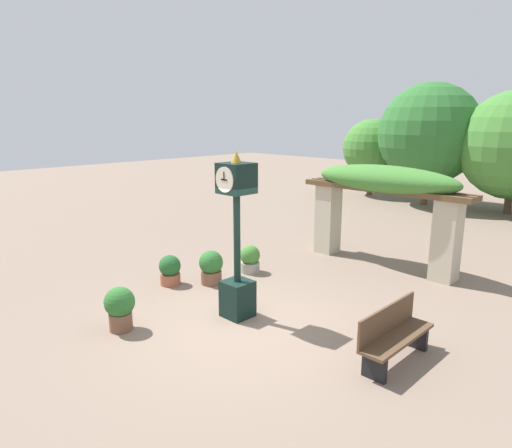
{
  "coord_description": "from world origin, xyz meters",
  "views": [
    {
      "loc": [
        5.65,
        -5.29,
        3.72
      ],
      "look_at": [
        -0.32,
        0.75,
        1.73
      ],
      "focal_mm": 32.0,
      "sensor_mm": 36.0,
      "label": 1
    }
  ],
  "objects_px": {
    "potted_plant_far_left": "(170,270)",
    "park_bench": "(394,335)",
    "pedestal_clock": "(237,240)",
    "potted_plant_near_right": "(211,267)",
    "potted_plant_near_left": "(250,259)",
    "potted_plant_far_right": "(120,307)"
  },
  "relations": [
    {
      "from": "potted_plant_far_left",
      "to": "potted_plant_far_right",
      "type": "relative_size",
      "value": 0.86
    },
    {
      "from": "potted_plant_near_right",
      "to": "potted_plant_far_right",
      "type": "relative_size",
      "value": 0.97
    },
    {
      "from": "pedestal_clock",
      "to": "potted_plant_near_right",
      "type": "distance_m",
      "value": 2.18
    },
    {
      "from": "potted_plant_near_right",
      "to": "park_bench",
      "type": "xyz_separation_m",
      "value": [
        4.65,
        -0.22,
        0.04
      ]
    },
    {
      "from": "pedestal_clock",
      "to": "potted_plant_near_right",
      "type": "xyz_separation_m",
      "value": [
        -1.72,
        0.78,
        -1.1
      ]
    },
    {
      "from": "pedestal_clock",
      "to": "potted_plant_near_left",
      "type": "relative_size",
      "value": 4.61
    },
    {
      "from": "potted_plant_near_left",
      "to": "potted_plant_near_right",
      "type": "distance_m",
      "value": 1.19
    },
    {
      "from": "pedestal_clock",
      "to": "park_bench",
      "type": "bearing_deg",
      "value": 10.84
    },
    {
      "from": "potted_plant_near_right",
      "to": "potted_plant_near_left",
      "type": "bearing_deg",
      "value": 86.97
    },
    {
      "from": "pedestal_clock",
      "to": "potted_plant_near_left",
      "type": "bearing_deg",
      "value": 130.11
    },
    {
      "from": "potted_plant_near_left",
      "to": "park_bench",
      "type": "bearing_deg",
      "value": -16.96
    },
    {
      "from": "potted_plant_far_left",
      "to": "potted_plant_far_right",
      "type": "bearing_deg",
      "value": -56.82
    },
    {
      "from": "pedestal_clock",
      "to": "potted_plant_near_right",
      "type": "bearing_deg",
      "value": 155.59
    },
    {
      "from": "potted_plant_near_right",
      "to": "potted_plant_far_right",
      "type": "height_order",
      "value": "potted_plant_far_right"
    },
    {
      "from": "potted_plant_near_left",
      "to": "potted_plant_far_left",
      "type": "relative_size",
      "value": 0.99
    },
    {
      "from": "pedestal_clock",
      "to": "potted_plant_far_left",
      "type": "relative_size",
      "value": 4.58
    },
    {
      "from": "potted_plant_near_right",
      "to": "potted_plant_far_left",
      "type": "relative_size",
      "value": 1.13
    },
    {
      "from": "pedestal_clock",
      "to": "park_bench",
      "type": "relative_size",
      "value": 1.92
    },
    {
      "from": "potted_plant_far_left",
      "to": "park_bench",
      "type": "bearing_deg",
      "value": 5.13
    },
    {
      "from": "pedestal_clock",
      "to": "park_bench",
      "type": "height_order",
      "value": "pedestal_clock"
    },
    {
      "from": "potted_plant_near_right",
      "to": "potted_plant_far_left",
      "type": "bearing_deg",
      "value": -132.31
    },
    {
      "from": "pedestal_clock",
      "to": "potted_plant_near_left",
      "type": "distance_m",
      "value": 2.82
    }
  ]
}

